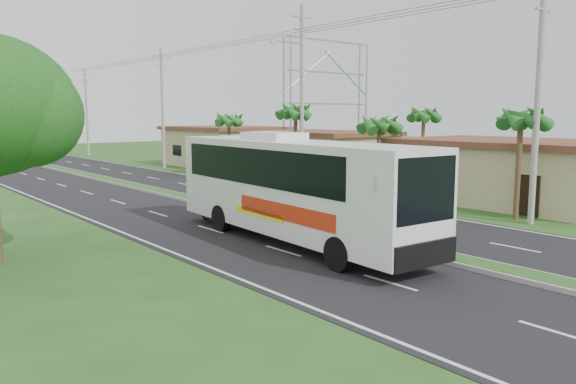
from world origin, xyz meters
TOP-DOWN VIEW (x-y plane):
  - ground at (0.00, 0.00)m, footprint 180.00×180.00m
  - road_asphalt at (0.00, 20.00)m, footprint 14.00×160.00m
  - median_strip at (0.00, 20.00)m, footprint 1.20×160.00m
  - lane_edge_left at (-6.70, 20.00)m, footprint 0.12×160.00m
  - lane_edge_right at (6.70, 20.00)m, footprint 0.12×160.00m
  - shop_near at (14.00, 6.00)m, footprint 8.60×12.60m
  - shop_mid at (14.00, 22.00)m, footprint 7.60×10.60m
  - shop_far at (14.00, 36.00)m, footprint 8.60×11.60m
  - palm_verge_a at (9.00, 3.00)m, footprint 2.40×2.40m
  - palm_verge_b at (9.40, 12.00)m, footprint 2.40×2.40m
  - palm_verge_c at (8.80, 19.00)m, footprint 2.40×2.40m
  - palm_verge_d at (9.30, 28.00)m, footprint 2.40×2.40m
  - palm_behind_shop at (17.50, 15.00)m, footprint 2.40×2.40m
  - utility_pole_a at (8.50, 2.00)m, footprint 1.60×0.28m
  - utility_pole_b at (8.47, 18.00)m, footprint 3.20×0.28m
  - utility_pole_c at (8.50, 38.00)m, footprint 1.60×0.28m
  - utility_pole_d at (8.50, 58.00)m, footprint 1.60×0.28m
  - billboard_lattice at (22.00, 30.00)m, footprint 10.18×1.18m
  - coach_bus_main at (-2.29, 5.95)m, footprint 3.55×13.21m
  - motorcyclist at (-2.00, 12.17)m, footprint 1.83×1.11m

SIDE VIEW (x-z plane):
  - ground at x=0.00m, z-range 0.00..0.00m
  - lane_edge_left at x=-6.70m, z-range 0.00..0.00m
  - lane_edge_right at x=6.70m, z-range 0.00..0.00m
  - road_asphalt at x=0.00m, z-range 0.00..0.02m
  - median_strip at x=0.00m, z-range 0.01..0.20m
  - motorcyclist at x=-2.00m, z-range -0.32..1.84m
  - shop_near at x=14.00m, z-range 0.02..3.54m
  - shop_mid at x=14.00m, z-range 0.02..3.69m
  - shop_far at x=14.00m, z-range 0.02..3.84m
  - coach_bus_main at x=-2.29m, z-range 0.21..4.43m
  - palm_verge_b at x=9.40m, z-range 1.83..6.88m
  - palm_verge_d at x=9.30m, z-range 1.92..7.17m
  - palm_verge_a at x=9.00m, z-range 2.02..7.47m
  - palm_behind_shop at x=17.50m, z-range 2.11..7.76m
  - palm_verge_c at x=8.80m, z-range 2.20..8.05m
  - utility_pole_d at x=8.50m, z-range 0.17..10.67m
  - utility_pole_a at x=8.50m, z-range 0.17..11.17m
  - utility_pole_c at x=8.50m, z-range 0.17..11.17m
  - utility_pole_b at x=8.47m, z-range 0.26..12.26m
  - billboard_lattice at x=22.00m, z-range 0.79..12.86m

